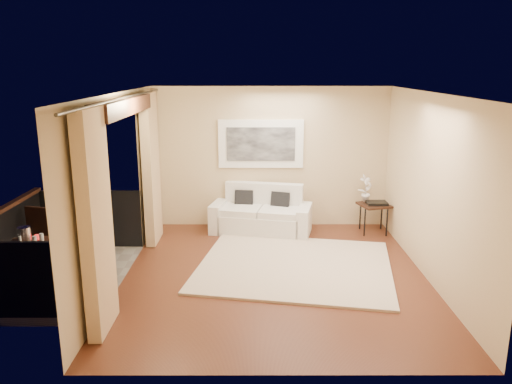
{
  "coord_description": "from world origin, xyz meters",
  "views": [
    {
      "loc": [
        -0.29,
        -6.97,
        3.06
      ],
      "look_at": [
        -0.28,
        0.98,
        1.05
      ],
      "focal_mm": 35.0,
      "sensor_mm": 36.0,
      "label": 1
    }
  ],
  "objects_px": {
    "bistro_table": "(31,249)",
    "balcony_chair_near": "(74,250)",
    "ice_bucket": "(25,234)",
    "side_table": "(374,207)",
    "orchid": "(366,188)",
    "balcony_chair_far": "(43,230)",
    "sofa": "(262,215)"
  },
  "relations": [
    {
      "from": "balcony_chair_far",
      "to": "balcony_chair_near",
      "type": "bearing_deg",
      "value": 147.7
    },
    {
      "from": "orchid",
      "to": "bistro_table",
      "type": "distance_m",
      "value": 5.83
    },
    {
      "from": "sofa",
      "to": "bistro_table",
      "type": "relative_size",
      "value": 2.83
    },
    {
      "from": "balcony_chair_far",
      "to": "balcony_chair_near",
      "type": "height_order",
      "value": "balcony_chair_near"
    },
    {
      "from": "bistro_table",
      "to": "balcony_chair_near",
      "type": "distance_m",
      "value": 0.57
    },
    {
      "from": "orchid",
      "to": "ice_bucket",
      "type": "height_order",
      "value": "orchid"
    },
    {
      "from": "orchid",
      "to": "bistro_table",
      "type": "xyz_separation_m",
      "value": [
        -5.2,
        -2.63,
        -0.22
      ]
    },
    {
      "from": "side_table",
      "to": "orchid",
      "type": "relative_size",
      "value": 1.21
    },
    {
      "from": "sofa",
      "to": "balcony_chair_near",
      "type": "bearing_deg",
      "value": -125.13
    },
    {
      "from": "sofa",
      "to": "ice_bucket",
      "type": "relative_size",
      "value": 9.86
    },
    {
      "from": "balcony_chair_near",
      "to": "sofa",
      "type": "bearing_deg",
      "value": 30.36
    },
    {
      "from": "balcony_chair_far",
      "to": "ice_bucket",
      "type": "relative_size",
      "value": 4.7
    },
    {
      "from": "side_table",
      "to": "ice_bucket",
      "type": "bearing_deg",
      "value": -156.63
    },
    {
      "from": "sofa",
      "to": "balcony_chair_far",
      "type": "bearing_deg",
      "value": -144.39
    },
    {
      "from": "bistro_table",
      "to": "balcony_chair_near",
      "type": "xyz_separation_m",
      "value": [
        0.57,
        0.08,
        -0.04
      ]
    },
    {
      "from": "orchid",
      "to": "balcony_chair_near",
      "type": "relative_size",
      "value": 0.55
    },
    {
      "from": "balcony_chair_far",
      "to": "bistro_table",
      "type": "bearing_deg",
      "value": 120.96
    },
    {
      "from": "side_table",
      "to": "bistro_table",
      "type": "bearing_deg",
      "value": -155.17
    },
    {
      "from": "orchid",
      "to": "side_table",
      "type": "bearing_deg",
      "value": -49.56
    },
    {
      "from": "side_table",
      "to": "balcony_chair_near",
      "type": "distance_m",
      "value": 5.33
    },
    {
      "from": "side_table",
      "to": "orchid",
      "type": "distance_m",
      "value": 0.38
    },
    {
      "from": "orchid",
      "to": "balcony_chair_far",
      "type": "relative_size",
      "value": 0.56
    },
    {
      "from": "orchid",
      "to": "balcony_chair_far",
      "type": "xyz_separation_m",
      "value": [
        -5.47,
        -1.6,
        -0.28
      ]
    },
    {
      "from": "balcony_chair_far",
      "to": "balcony_chair_near",
      "type": "distance_m",
      "value": 1.26
    },
    {
      "from": "orchid",
      "to": "balcony_chair_near",
      "type": "distance_m",
      "value": 5.29
    },
    {
      "from": "sofa",
      "to": "ice_bucket",
      "type": "distance_m",
      "value": 4.17
    },
    {
      "from": "sofa",
      "to": "balcony_chair_near",
      "type": "relative_size",
      "value": 2.05
    },
    {
      "from": "balcony_chair_far",
      "to": "side_table",
      "type": "bearing_deg",
      "value": -149.44
    },
    {
      "from": "side_table",
      "to": "bistro_table",
      "type": "height_order",
      "value": "bistro_table"
    },
    {
      "from": "ice_bucket",
      "to": "side_table",
      "type": "bearing_deg",
      "value": 23.37
    },
    {
      "from": "balcony_chair_near",
      "to": "orchid",
      "type": "bearing_deg",
      "value": 16.3
    },
    {
      "from": "bistro_table",
      "to": "side_table",
      "type": "bearing_deg",
      "value": 24.83
    }
  ]
}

